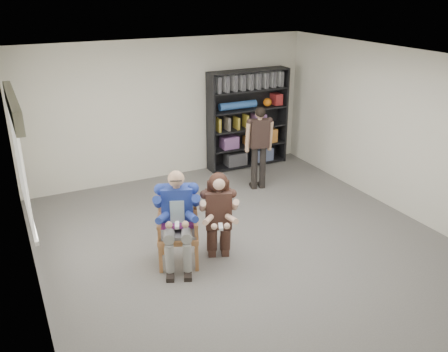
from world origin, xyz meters
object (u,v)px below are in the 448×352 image
kneeling_woman (219,217)px  bookshelf (248,119)px  seated_man (178,219)px  standing_man (259,149)px  armchair (178,229)px

kneeling_woman → bookshelf: (2.23, 3.18, 0.40)m
seated_man → standing_man: bearing=59.2°
armchair → standing_man: (2.38, 1.83, 0.27)m
armchair → seated_man: (0.00, -0.00, 0.16)m
armchair → seated_man: seated_man is taller
bookshelf → standing_man: 1.32m
kneeling_woman → bookshelf: 3.90m
armchair → bookshelf: size_ratio=0.52×
armchair → standing_man: size_ratio=0.67×
seated_man → kneeling_woman: size_ratio=1.09×
armchair → seated_man: bearing=-68.4°
armchair → kneeling_woman: kneeling_woman is taller
kneeling_woman → standing_man: bearing=68.9°
bookshelf → standing_man: bookshelf is taller
kneeling_woman → armchair: bearing=-170.1°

